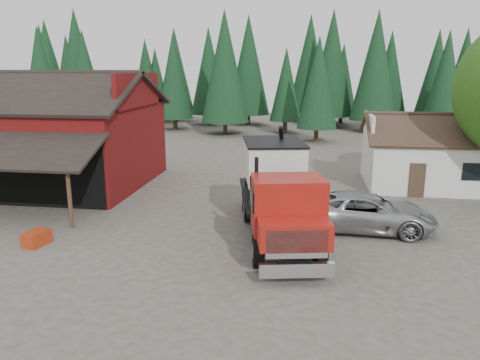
# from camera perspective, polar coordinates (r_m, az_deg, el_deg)

# --- Properties ---
(ground) EXTENTS (120.00, 120.00, 0.00)m
(ground) POSITION_cam_1_polar(r_m,az_deg,el_deg) (19.53, -7.90, -8.60)
(ground) COLOR #494439
(ground) RESTS_ON ground
(red_barn) EXTENTS (12.80, 13.63, 7.18)m
(red_barn) POSITION_cam_1_polar(r_m,az_deg,el_deg) (32.04, -22.23, 4.25)
(red_barn) COLOR maroon
(red_barn) RESTS_ON ground
(farmhouse) EXTENTS (8.60, 6.42, 4.65)m
(farmhouse) POSITION_cam_1_polar(r_m,az_deg,el_deg) (31.81, 22.39, 2.30)
(farmhouse) COLOR silver
(farmhouse) RESTS_ON ground
(conifer_backdrop) EXTENTS (76.00, 16.00, 16.00)m
(conifer_backdrop) POSITION_cam_1_polar(r_m,az_deg,el_deg) (60.01, 3.34, 6.55)
(conifer_backdrop) COLOR black
(conifer_backdrop) RESTS_ON ground
(near_pine_a) EXTENTS (4.40, 4.40, 11.40)m
(near_pine_a) POSITION_cam_1_polar(r_m,az_deg,el_deg) (52.89, -23.10, 11.51)
(near_pine_a) COLOR #382619
(near_pine_a) RESTS_ON ground
(near_pine_b) EXTENTS (3.96, 3.96, 10.40)m
(near_pine_b) POSITION_cam_1_polar(r_m,az_deg,el_deg) (47.35, 9.51, 11.66)
(near_pine_b) COLOR #382619
(near_pine_b) RESTS_ON ground
(near_pine_d) EXTENTS (5.28, 5.28, 13.40)m
(near_pine_d) POSITION_cam_1_polar(r_m,az_deg,el_deg) (52.15, -1.86, 13.65)
(near_pine_d) COLOR #382619
(near_pine_d) RESTS_ON ground
(feed_truck) EXTENTS (4.67, 10.57, 4.62)m
(feed_truck) POSITION_cam_1_polar(r_m,az_deg,el_deg) (20.57, 4.68, -1.02)
(feed_truck) COLOR black
(feed_truck) RESTS_ON ground
(silver_car) EXTENTS (6.33, 3.16, 1.72)m
(silver_car) POSITION_cam_1_polar(r_m,az_deg,el_deg) (22.29, 15.17, -3.77)
(silver_car) COLOR #A4A7AC
(silver_car) RESTS_ON ground
(equip_box) EXTENTS (0.93, 1.23, 0.60)m
(equip_box) POSITION_cam_1_polar(r_m,az_deg,el_deg) (21.69, -23.56, -6.51)
(equip_box) COLOR #9B2C10
(equip_box) RESTS_ON ground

